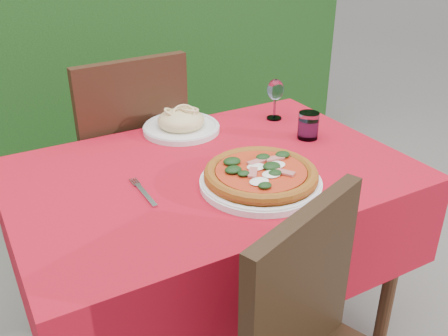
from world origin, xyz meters
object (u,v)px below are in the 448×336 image
chair_far (128,154)px  wine_glass (275,91)px  pasta_plate (181,124)px  water_glass (308,127)px  pizza_plate (261,177)px  fork (146,195)px

chair_far → wine_glass: bearing=143.9°
chair_far → pasta_plate: 0.36m
chair_far → water_glass: 0.78m
pizza_plate → pasta_plate: pasta_plate is taller
chair_far → pasta_plate: bearing=113.9°
pizza_plate → chair_far: bearing=101.8°
wine_glass → fork: (-0.67, -0.32, -0.11)m
fork → wine_glass: bearing=25.6°
chair_far → pasta_plate: size_ratio=3.47×
pasta_plate → fork: pasta_plate is taller
wine_glass → chair_far: bearing=146.8°
water_glass → wine_glass: wine_glass is taller
water_glass → chair_far: bearing=132.6°
pasta_plate → wine_glass: 0.39m
wine_glass → water_glass: bearing=-90.8°
pizza_plate → water_glass: size_ratio=4.29×
water_glass → pizza_plate: bearing=-147.9°
chair_far → pizza_plate: (0.16, -0.77, 0.21)m
wine_glass → fork: size_ratio=0.81×
chair_far → wine_glass: 0.68m
chair_far → wine_glass: size_ratio=6.13×
pizza_plate → wine_glass: 0.57m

